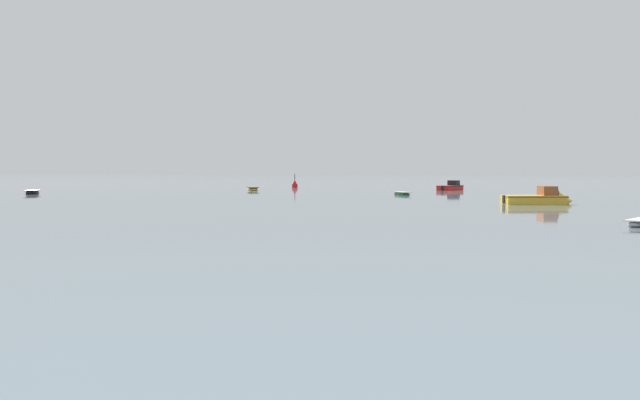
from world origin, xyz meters
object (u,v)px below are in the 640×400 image
object	(u,v)px
rowboat_moored_1	(402,194)
motorboat_moored_3	(453,188)
motorboat_moored_2	(544,200)
rowboat_moored_7	(253,189)
rowboat_moored_2	(32,192)
channel_buoy	(295,185)

from	to	relation	value
rowboat_moored_1	motorboat_moored_3	distance (m)	19.40
motorboat_moored_2	motorboat_moored_3	bearing A→B (deg)	87.24
motorboat_moored_3	rowboat_moored_1	bearing A→B (deg)	-170.15
rowboat_moored_1	rowboat_moored_7	world-z (taller)	rowboat_moored_7
rowboat_moored_2	rowboat_moored_7	size ratio (longest dim) A/B	1.02
rowboat_moored_2	channel_buoy	bearing A→B (deg)	-62.68
motorboat_moored_2	rowboat_moored_7	xyz separation A→B (m)	(-27.51, 36.37, -0.17)
rowboat_moored_1	rowboat_moored_2	distance (m)	43.33
rowboat_moored_1	rowboat_moored_7	xyz separation A→B (m)	(-18.40, 16.72, 0.04)
motorboat_moored_3	channel_buoy	bearing A→B (deg)	98.24
rowboat_moored_1	motorboat_moored_3	size ratio (longest dim) A/B	0.62
rowboat_moored_1	channel_buoy	size ratio (longest dim) A/B	1.41
rowboat_moored_1	rowboat_moored_2	xyz separation A→B (m)	(-43.18, 3.57, 0.04)
rowboat_moored_1	motorboat_moored_3	bearing A→B (deg)	-50.62
rowboat_moored_1	rowboat_moored_7	size ratio (longest dim) A/B	0.79
rowboat_moored_2	rowboat_moored_7	bearing A→B (deg)	-76.20
rowboat_moored_2	motorboat_moored_3	bearing A→B (deg)	-89.92
motorboat_moored_3	motorboat_moored_2	bearing A→B (deg)	-141.51
rowboat_moored_1	channel_buoy	distance (m)	32.95
rowboat_moored_2	motorboat_moored_3	size ratio (longest dim) A/B	0.80
motorboat_moored_3	channel_buoy	xyz separation A→B (m)	(-22.40, 13.37, 0.16)
motorboat_moored_2	channel_buoy	world-z (taller)	channel_buoy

